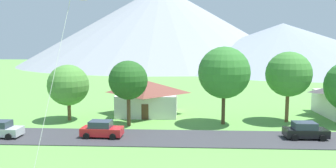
{
  "coord_description": "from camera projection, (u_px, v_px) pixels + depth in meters",
  "views": [
    {
      "loc": [
        2.25,
        -3.81,
        9.49
      ],
      "look_at": [
        0.99,
        21.32,
        6.4
      ],
      "focal_mm": 34.12,
      "sensor_mm": 36.0,
      "label": 1
    }
  ],
  "objects": [
    {
      "name": "road_strip",
      "position": [
        161.0,
        138.0,
        32.61
      ],
      "size": [
        160.0,
        6.04,
        0.08
      ],
      "primitive_type": "cube",
      "color": "#38383D",
      "rests_on": "ground"
    },
    {
      "name": "mountain_west_ridge",
      "position": [
        161.0,
        25.0,
        160.9
      ],
      "size": [
        135.93,
        135.93,
        38.95
      ],
      "primitive_type": "cone",
      "color": "#8E939E",
      "rests_on": "ground"
    },
    {
      "name": "mountain_east_ridge",
      "position": [
        282.0,
        46.0,
        130.43
      ],
      "size": [
        104.2,
        104.2,
        18.21
      ],
      "primitive_type": "cone",
      "color": "gray",
      "rests_on": "ground"
    },
    {
      "name": "house_left_center",
      "position": [
        148.0,
        97.0,
        44.09
      ],
      "size": [
        8.58,
        7.94,
        4.57
      ],
      "color": "silver",
      "rests_on": "ground"
    },
    {
      "name": "tree_left_of_center",
      "position": [
        128.0,
        80.0,
        37.12
      ],
      "size": [
        4.57,
        4.57,
        7.7
      ],
      "color": "brown",
      "rests_on": "ground"
    },
    {
      "name": "tree_center",
      "position": [
        224.0,
        73.0,
        37.73
      ],
      "size": [
        6.17,
        6.17,
        9.32
      ],
      "color": "#4C3823",
      "rests_on": "ground"
    },
    {
      "name": "tree_right_of_center",
      "position": [
        289.0,
        74.0,
        38.84
      ],
      "size": [
        5.5,
        5.5,
        8.7
      ],
      "color": "brown",
      "rests_on": "ground"
    },
    {
      "name": "tree_near_right",
      "position": [
        68.0,
        85.0,
        39.9
      ],
      "size": [
        5.13,
        5.13,
        7.05
      ],
      "color": "brown",
      "rests_on": "ground"
    },
    {
      "name": "parked_car_silver_west_end",
      "position": [
        0.0,
        129.0,
        32.72
      ],
      "size": [
        4.23,
        2.15,
        1.68
      ],
      "color": "#B7BCC1",
      "rests_on": "road_strip"
    },
    {
      "name": "parked_car_black_mid_west",
      "position": [
        305.0,
        131.0,
        32.2
      ],
      "size": [
        4.21,
        2.09,
        1.68
      ],
      "color": "black",
      "rests_on": "road_strip"
    },
    {
      "name": "parked_car_red_mid_east",
      "position": [
        102.0,
        129.0,
        32.74
      ],
      "size": [
        4.28,
        2.23,
        1.68
      ],
      "color": "red",
      "rests_on": "road_strip"
    }
  ]
}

